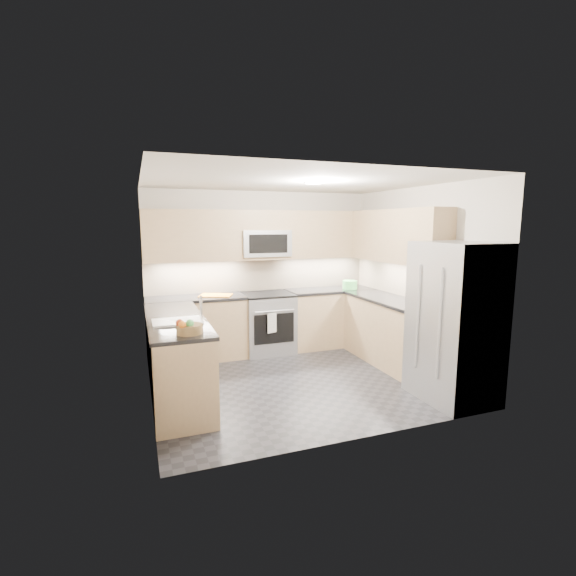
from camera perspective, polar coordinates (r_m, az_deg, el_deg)
The scene contains 36 objects.
floor at distance 5.53m, azimuth 1.29°, elevation -12.39°, with size 3.60×3.20×0.00m, color black.
ceiling at distance 5.18m, azimuth 1.38°, elevation 14.35°, with size 3.60×3.20×0.02m, color beige.
wall_back at distance 6.71m, azimuth -3.70°, elevation 2.37°, with size 3.60×0.02×2.50m, color #BDB3A5.
wall_front at distance 3.79m, azimuth 10.27°, elevation -2.73°, with size 3.60×0.02×2.50m, color #BDB3A5.
wall_left at distance 4.85m, azimuth -18.84°, elevation -0.55°, with size 0.02×3.20×2.50m, color #BDB3A5.
wall_right at distance 6.10m, azimuth 17.26°, elevation 1.35°, with size 0.02×3.20×2.50m, color #BDB3A5.
base_cab_back_left at distance 6.34m, azimuth -12.37°, elevation -5.55°, with size 1.42×0.60×0.90m, color tan.
base_cab_back_right at distance 6.96m, azimuth 5.73°, elevation -4.10°, with size 1.42×0.60×0.90m, color tan.
base_cab_right at distance 6.20m, azimuth 13.86°, elevation -5.94°, with size 0.60×1.70×0.90m, color tan.
base_cab_peninsula at distance 5.05m, azimuth -14.95°, elevation -9.35°, with size 0.60×2.00×0.90m, color tan.
countertop_back_left at distance 6.24m, azimuth -12.51°, elevation -1.37°, with size 1.42×0.63×0.04m, color black.
countertop_back_right at distance 6.87m, azimuth 5.79°, elevation -0.28°, with size 1.42×0.63×0.04m, color black.
countertop_right at distance 6.10m, azimuth 14.02°, elevation -1.66°, with size 0.63×1.70×0.04m, color black.
countertop_peninsula at distance 4.93m, azimuth -15.16°, elevation -4.15°, with size 0.63×2.00×0.04m, color black.
upper_cab_back at distance 6.50m, azimuth -3.31°, elevation 7.25°, with size 3.60×0.35×0.75m, color tan.
upper_cab_right at distance 6.18m, azimuth 14.65°, elevation 6.90°, with size 0.35×1.95×0.75m, color tan.
backsplash_back at distance 6.71m, azimuth -3.68°, elevation 1.90°, with size 3.60×0.01×0.51m, color tan.
backsplash_right at distance 6.46m, azimuth 14.79°, elevation 1.36°, with size 0.01×2.30×0.51m, color tan.
gas_range at distance 6.54m, azimuth -2.81°, elevation -4.86°, with size 0.76×0.65×0.91m, color gray.
range_cooktop at distance 6.45m, azimuth -2.85°, elevation -0.89°, with size 0.76×0.65×0.03m, color black.
oven_door_glass at distance 6.24m, azimuth -1.90°, elevation -5.58°, with size 0.62×0.02×0.45m, color black.
oven_handle at distance 6.16m, azimuth -1.85°, elevation -3.19°, with size 0.02×0.02×0.60m, color #B2B5BA.
microwave at distance 6.49m, azimuth -3.23°, elevation 6.14°, with size 0.76×0.40×0.40m, color #9EA1A5.
microwave_door at distance 6.29m, azimuth -2.68°, elevation 6.07°, with size 0.60×0.01×0.28m, color black.
refrigerator at distance 5.07m, azimuth 21.83°, elevation -4.36°, with size 0.70×0.90×1.80m, color #97999E.
fridge_handle_left at distance 4.69m, azimuth 19.96°, elevation -4.67°, with size 0.02×0.02×1.20m, color #B2B5BA.
fridge_handle_right at distance 4.96m, azimuth 17.28°, elevation -3.81°, with size 0.02×0.02×1.20m, color #B2B5BA.
sink_basin at distance 4.70m, azimuth -14.86°, elevation -5.28°, with size 0.52×0.38×0.16m, color white.
faucet at distance 4.68m, azimuth -11.79°, elevation -2.70°, with size 0.03×0.03×0.28m, color silver.
utensil_bowl at distance 6.90m, azimuth 8.46°, elevation 0.45°, with size 0.24×0.24×0.14m, color #53C356.
cutting_board at distance 6.27m, azimuth -9.86°, elevation -0.98°, with size 0.46×0.32×0.01m, color orange.
fruit_basket at distance 4.18m, azimuth -13.33°, elevation -5.48°, with size 0.25×0.25×0.09m, color olive.
fruit_apple at distance 4.15m, azimuth -14.61°, elevation -4.65°, with size 0.07×0.07×0.07m, color #A93613.
fruit_pear at distance 4.11m, azimuth -13.27°, elevation -4.73°, with size 0.08×0.08×0.08m, color #49AC52.
dish_towel_check at distance 6.16m, azimuth -2.21°, elevation -4.80°, with size 0.16×0.01×0.30m, color silver.
fruit_orange at distance 4.08m, azimuth -14.27°, elevation -4.89°, with size 0.07×0.07×0.07m, color orange.
Camera 1 is at (-1.90, -4.79, 2.00)m, focal length 26.00 mm.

